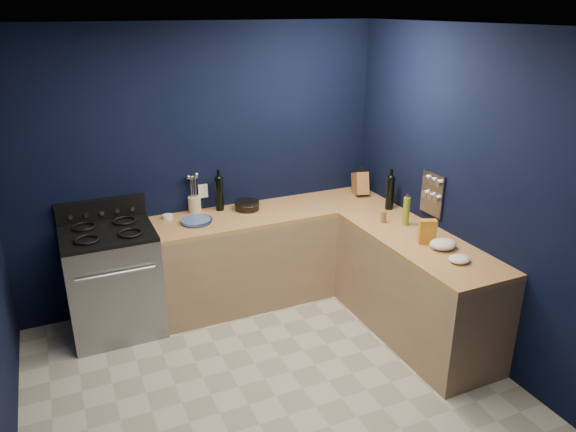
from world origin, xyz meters
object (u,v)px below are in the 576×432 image
utensil_crock (195,205)px  knife_block (360,184)px  gas_range (114,283)px  plate_stack (196,221)px  crouton_bag (427,232)px

utensil_crock → knife_block: (1.69, -0.19, 0.04)m
utensil_crock → gas_range: bearing=-162.0°
gas_range → utensil_crock: 1.01m
plate_stack → knife_block: 1.76m
utensil_crock → knife_block: bearing=-6.5°
plate_stack → crouton_bag: crouton_bag is taller
utensil_crock → crouton_bag: bearing=-43.9°
utensil_crock → crouton_bag: size_ratio=0.74×
crouton_bag → utensil_crock: bearing=159.4°
gas_range → utensil_crock: bearing=18.0°
gas_range → crouton_bag: (2.37, -1.21, 0.54)m
gas_range → knife_block: knife_block is taller
gas_range → plate_stack: (0.77, -0.00, 0.46)m
gas_range → crouton_bag: size_ratio=4.52×
utensil_crock → crouton_bag: (1.54, -1.48, 0.03)m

